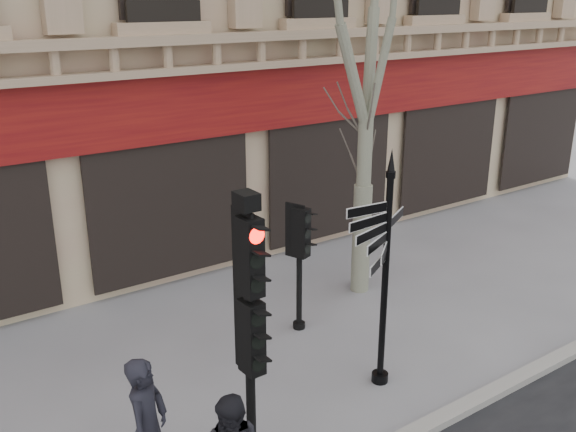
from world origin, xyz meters
name	(u,v)px	position (x,y,z in m)	size (l,w,h in m)	color
ground	(321,398)	(0.00, 0.00, 0.00)	(80.00, 80.00, 0.00)	slate
fingerpost	(388,231)	(1.01, -0.16, 2.45)	(1.95, 1.95, 3.65)	black
traffic_signal_main	(249,306)	(-1.65, -0.74, 2.30)	(0.41, 0.30, 3.64)	black
traffic_signal_secondary	(299,246)	(0.97, 1.91, 1.58)	(0.45, 0.39, 2.26)	black
pedestrian_a	(148,428)	(-2.79, -0.32, 0.90)	(0.65, 0.43, 1.80)	black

